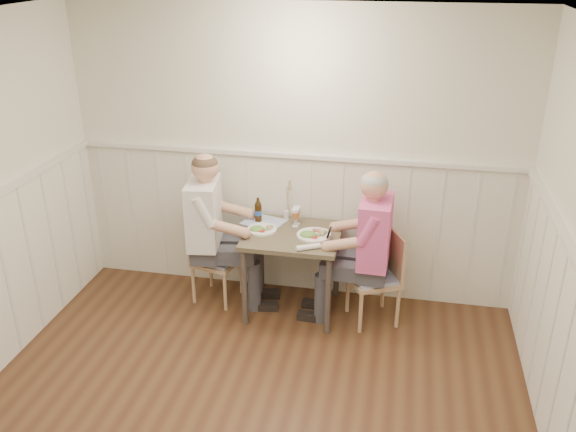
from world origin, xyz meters
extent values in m
cube|color=silver|center=(0.00, 2.25, 1.30)|extent=(4.00, 0.04, 2.60)
cube|color=white|center=(0.00, 0.00, 2.59)|extent=(4.00, 4.50, 0.02)
cube|color=beige|center=(0.00, 2.23, 0.65)|extent=(3.98, 0.03, 1.30)
cube|color=silver|center=(0.00, 2.22, 1.32)|extent=(3.98, 0.06, 0.04)
cube|color=#484030|center=(0.06, 1.84, 0.73)|extent=(0.81, 0.70, 0.04)
cylinder|color=#3F3833|center=(-0.29, 1.54, 0.35)|extent=(0.05, 0.05, 0.71)
cylinder|color=#3F3833|center=(-0.29, 2.14, 0.35)|extent=(0.05, 0.05, 0.71)
cylinder|color=#3F3833|center=(0.42, 1.54, 0.35)|extent=(0.05, 0.05, 0.71)
cylinder|color=#3F3833|center=(0.42, 2.14, 0.35)|extent=(0.05, 0.05, 0.71)
cube|color=tan|center=(0.77, 1.81, 0.40)|extent=(0.52, 0.52, 0.04)
cube|color=#515DA5|center=(0.77, 1.81, 0.43)|extent=(0.46, 0.46, 0.03)
cube|color=tan|center=(0.93, 1.89, 0.62)|extent=(0.19, 0.36, 0.41)
cylinder|color=tan|center=(0.99, 1.73, 0.19)|extent=(0.03, 0.03, 0.38)
cylinder|color=tan|center=(0.69, 1.59, 0.19)|extent=(0.03, 0.03, 0.38)
cylinder|color=tan|center=(0.85, 2.03, 0.19)|extent=(0.03, 0.03, 0.38)
cylinder|color=tan|center=(0.55, 1.89, 0.19)|extent=(0.03, 0.03, 0.38)
cube|color=tan|center=(-0.65, 1.90, 0.39)|extent=(0.44, 0.44, 0.04)
cube|color=#515DA5|center=(-0.65, 1.90, 0.42)|extent=(0.40, 0.40, 0.03)
cube|color=tan|center=(-0.82, 1.93, 0.60)|extent=(0.10, 0.37, 0.39)
cylinder|color=tan|center=(-0.78, 2.09, 0.18)|extent=(0.03, 0.03, 0.37)
cylinder|color=tan|center=(-0.46, 2.02, 0.18)|extent=(0.03, 0.03, 0.37)
cylinder|color=tan|center=(-0.84, 1.77, 0.18)|extent=(0.03, 0.03, 0.37)
cylinder|color=tan|center=(-0.52, 1.71, 0.18)|extent=(0.03, 0.03, 0.37)
cube|color=#3F3F47|center=(0.74, 1.78, 0.23)|extent=(0.46, 0.42, 0.46)
cube|color=#3F3F47|center=(0.53, 1.79, 0.52)|extent=(0.44, 0.38, 0.13)
cube|color=#CC5083|center=(0.74, 1.78, 0.86)|extent=(0.26, 0.46, 0.56)
sphere|color=tan|center=(0.74, 1.78, 1.26)|extent=(0.22, 0.22, 0.22)
sphere|color=#A5A5A0|center=(0.74, 1.78, 1.29)|extent=(0.21, 0.21, 0.21)
cube|color=black|center=(0.37, 1.79, 0.87)|extent=(0.02, 0.07, 0.13)
cube|color=#3F3F47|center=(-0.69, 1.81, 0.24)|extent=(0.52, 0.48, 0.47)
cube|color=#3F3F47|center=(-0.48, 1.85, 0.54)|extent=(0.49, 0.44, 0.14)
cube|color=white|center=(-0.69, 1.81, 0.89)|extent=(0.32, 0.49, 0.58)
sphere|color=tan|center=(-0.69, 1.81, 1.30)|extent=(0.23, 0.23, 0.23)
sphere|color=#4C3828|center=(-0.69, 1.81, 1.34)|extent=(0.22, 0.22, 0.22)
cylinder|color=white|center=(0.25, 1.82, 0.76)|extent=(0.29, 0.29, 0.02)
ellipsoid|color=#3F722D|center=(0.20, 1.79, 0.80)|extent=(0.14, 0.12, 0.05)
sphere|color=tan|center=(0.31, 1.83, 0.79)|extent=(0.04, 0.04, 0.04)
cube|color=#994C40|center=(0.27, 1.89, 0.78)|extent=(0.09, 0.05, 0.01)
cylinder|color=white|center=(0.33, 1.89, 0.79)|extent=(0.06, 0.06, 0.03)
cylinder|color=white|center=(-0.21, 1.85, 0.76)|extent=(0.26, 0.26, 0.02)
ellipsoid|color=#3F722D|center=(-0.25, 1.82, 0.79)|extent=(0.13, 0.10, 0.05)
sphere|color=tan|center=(-0.15, 1.86, 0.78)|extent=(0.03, 0.03, 0.03)
cylinder|color=silver|center=(0.06, 2.04, 0.75)|extent=(0.06, 0.06, 0.01)
cylinder|color=silver|center=(0.06, 2.04, 0.79)|extent=(0.01, 0.01, 0.07)
cone|color=#C66B29|center=(0.06, 2.04, 0.86)|extent=(0.07, 0.07, 0.06)
cylinder|color=silver|center=(0.06, 2.04, 0.90)|extent=(0.07, 0.07, 0.03)
cylinder|color=silver|center=(0.06, 1.99, 0.75)|extent=(0.06, 0.06, 0.01)
cylinder|color=silver|center=(0.06, 1.99, 0.79)|extent=(0.01, 0.01, 0.07)
cone|color=#C66B29|center=(0.06, 1.99, 0.86)|extent=(0.07, 0.07, 0.06)
cylinder|color=silver|center=(0.06, 1.99, 0.90)|extent=(0.07, 0.07, 0.03)
cylinder|color=black|center=(-0.28, 2.02, 0.83)|extent=(0.06, 0.06, 0.16)
cone|color=black|center=(-0.28, 2.02, 0.93)|extent=(0.06, 0.06, 0.04)
cylinder|color=black|center=(-0.28, 2.02, 0.96)|extent=(0.03, 0.03, 0.03)
cylinder|color=#224EA5|center=(-0.28, 2.02, 0.84)|extent=(0.06, 0.06, 0.04)
cylinder|color=white|center=(0.24, 1.57, 0.77)|extent=(0.20, 0.13, 0.04)
cylinder|color=silver|center=(-0.05, 2.12, 0.79)|extent=(0.05, 0.05, 0.08)
cylinder|color=tan|center=(-0.05, 2.12, 0.94)|extent=(0.02, 0.02, 0.27)
cone|color=tan|center=(-0.05, 2.12, 1.10)|extent=(0.04, 0.04, 0.09)
cube|color=#515DA5|center=(-0.23, 2.02, 0.75)|extent=(0.41, 0.37, 0.01)
camera|label=1|loc=(0.94, -2.76, 2.98)|focal=38.00mm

